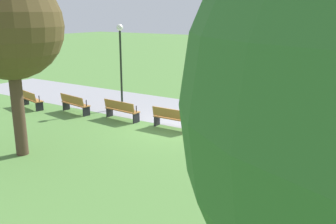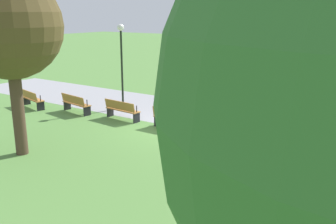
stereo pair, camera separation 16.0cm
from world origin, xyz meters
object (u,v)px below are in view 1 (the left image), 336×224
Objects in this scene: bench_0 at (30,99)px; lamp_post at (120,51)px; tree_0 at (10,28)px; bench_2 at (121,110)px; bench_3 at (173,118)px; bench_4 at (231,129)px; bench_5 at (302,144)px; bench_1 at (74,103)px.

bench_0 is 5.19m from lamp_post.
lamp_post is at bearing 100.17° from tree_0.
lamp_post is (-1.30, 1.62, 2.39)m from bench_2.
bench_3 is 0.98× the size of bench_4.
tree_0 is (5.12, -4.27, 3.73)m from bench_0.
tree_0 is 6.94m from lamp_post.
tree_0 is at bearing -141.12° from bench_4.
lamp_post is (-6.59, 1.62, 2.39)m from bench_4.
bench_0 is 7.91m from bench_3.
bench_5 is 9.71m from lamp_post.
bench_0 is at bearing 140.18° from tree_0.
bench_3 is 0.97× the size of bench_5.
bench_2 is 7.91m from bench_5.
lamp_post is at bearing 133.33° from bench_2.
tree_0 is at bearing -26.39° from bench_0.
bench_0 is at bearing -173.31° from bench_3.
bench_0 is at bearing -148.07° from lamp_post.
tree_0 reaches higher than lamp_post.
bench_2 is 3.17m from lamp_post.
bench_5 is 0.44× the size of lamp_post.
bench_0 is 1.01× the size of bench_1.
bench_3 is at bearing 173.29° from bench_4.
bench_1 is 5.28m from bench_3.
bench_2 is 0.44× the size of lamp_post.
tree_0 is at bearing -117.88° from bench_3.
lamp_post is at bearing 158.97° from bench_3.
bench_0 is 0.31× the size of tree_0.
bench_0 is at bearing 173.28° from bench_5.
bench_1 is at bearing 171.05° from bench_5.
tree_0 is (-8.01, -4.78, 3.73)m from bench_5.
bench_0 is 7.64m from tree_0.
lamp_post is at bearing 159.23° from bench_5.
lamp_post is (3.91, 2.44, 2.39)m from bench_0.
bench_3 is at bearing 62.12° from tree_0.
bench_2 is 1.02× the size of bench_3.
bench_0 is 5.28m from bench_2.
tree_0 is 1.43× the size of lamp_post.
bench_3 and bench_5 have the same top height.
tree_0 is (-2.74, -5.19, 3.73)m from bench_3.
bench_2 is 0.99× the size of bench_5.
bench_1 is 1.03× the size of bench_3.
bench_5 is (5.27, -0.41, 0.00)m from bench_3.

